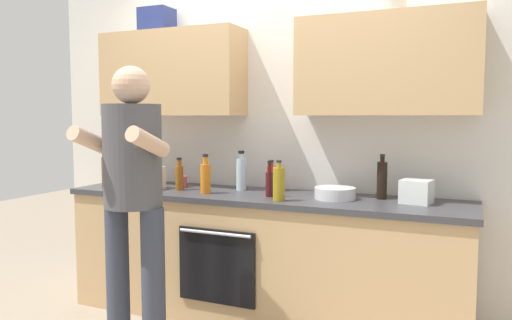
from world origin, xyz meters
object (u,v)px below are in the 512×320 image
Objects in this scene: bottle_wine at (269,182)px; bottle_syrup at (179,176)px; bottle_hotsauce at (271,178)px; bottle_water at (241,173)px; grocery_bag_rice at (148,177)px; grocery_bag_produce at (416,192)px; mixing_bowl at (335,193)px; cup_ceramic at (181,182)px; knife_block at (113,172)px; person_standing at (133,187)px; bottle_soy at (382,180)px; bottle_oil at (279,184)px; bottle_juice at (205,177)px.

bottle_wine is 0.73m from bottle_syrup.
bottle_water reaches higher than bottle_hotsauce.
bottle_wine is at bearing -1.86° from bottle_syrup.
grocery_bag_rice is (-0.25, -0.03, -0.02)m from bottle_syrup.
bottle_wine is 0.95m from grocery_bag_produce.
bottle_water reaches higher than grocery_bag_produce.
grocery_bag_produce is at bearing 3.66° from bottle_syrup.
bottle_water reaches higher than mixing_bowl.
grocery_bag_produce is at bearing 7.89° from bottle_wine.
bottle_hotsauce is 0.85× the size of mixing_bowl.
bottle_hotsauce is 0.72m from cup_ceramic.
grocery_bag_rice is at bearing 9.38° from knife_block.
bottle_water is at bearing 171.78° from mixing_bowl.
bottle_syrup reaches higher than cup_ceramic.
person_standing reaches higher than mixing_bowl.
bottle_soy is at bearing 2.27° from cup_ceramic.
bottle_oil reaches higher than cup_ceramic.
bottle_soy is 3.34× the size of cup_ceramic.
bottle_syrup is 0.55m from knife_block.
person_standing is at bearing -143.76° from bottle_soy.
bottle_hotsauce is 0.23m from bottle_water.
bottle_soy is 1.51m from cup_ceramic.
bottle_wine reaches higher than bottle_hotsauce.
bottle_wine is at bearing 5.33° from bottle_juice.
bottle_soy is at bearing 7.54° from knife_block.
bottle_syrup is at bearing -163.44° from bottle_hotsauce.
bottle_wine reaches higher than mixing_bowl.
bottle_hotsauce is at bearing 175.05° from grocery_bag_produce.
bottle_oil is at bearing -150.29° from bottle_soy.
bottle_soy is (1.29, 0.94, -0.00)m from person_standing.
bottle_hotsauce is 1.05× the size of grocery_bag_rice.
cup_ceramic is (-0.22, 0.88, -0.09)m from person_standing.
bottle_water is 1.08× the size of mixing_bowl.
knife_block reaches higher than bottle_hotsauce.
grocery_bag_produce is (0.51, 0.04, 0.04)m from mixing_bowl.
bottle_water is (-0.30, 0.20, 0.03)m from bottle_wine.
bottle_oil is 1.46× the size of grocery_bag_produce.
bottle_wine is at bearing -32.83° from bottle_water.
bottle_juice is 1.28× the size of grocery_bag_rice.
bottle_hotsauce is 1.02m from grocery_bag_produce.
knife_block is (-1.71, -0.14, 0.08)m from mixing_bowl.
mixing_bowl is 1.42m from grocery_bag_rice.
grocery_bag_rice is at bearing -163.56° from bottle_water.
bottle_syrup is at bearing 169.70° from bottle_oil.
bottle_juice is 1.22× the size of bottle_hotsauce.
grocery_bag_produce is at bearing 4.75° from knife_block.
bottle_juice is 0.29m from bottle_water.
person_standing is at bearing -60.46° from grocery_bag_rice.
bottle_water is at bearing 142.29° from bottle_oil.
person_standing is 19.50× the size of cup_ceramic.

